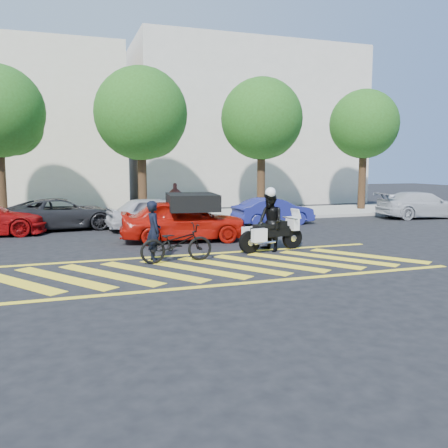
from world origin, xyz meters
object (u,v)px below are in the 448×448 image
object	(u,v)px
officer_moto	(270,222)
officer_bike	(154,231)
parked_far_right	(422,205)
police_motorcycle	(271,233)
red_convertible	(184,220)
parked_mid_right	(156,213)
parked_right	(273,211)
parked_mid_left	(62,214)
bicycle	(176,243)

from	to	relation	value
officer_moto	officer_bike	bearing A→B (deg)	-95.03
parked_far_right	officer_bike	bearing A→B (deg)	120.46
police_motorcycle	red_convertible	size ratio (longest dim) A/B	0.52
parked_mid_right	parked_right	distance (m)	5.43
parked_right	parked_mid_left	bearing A→B (deg)	76.66
police_motorcycle	red_convertible	world-z (taller)	red_convertible
officer_bike	police_motorcycle	world-z (taller)	officer_bike
officer_bike	red_convertible	xyz separation A→B (m)	(1.67, 3.20, -0.10)
red_convertible	officer_moto	bearing A→B (deg)	-135.18
officer_moto	parked_right	distance (m)	6.73
police_motorcycle	parked_right	xyz separation A→B (m)	(2.88, 6.07, 0.05)
red_convertible	parked_right	distance (m)	6.02
officer_moto	bicycle	bearing A→B (deg)	-87.92
police_motorcycle	parked_right	distance (m)	6.72
officer_moto	parked_mid_right	distance (m)	6.58
officer_bike	bicycle	world-z (taller)	officer_bike
parked_mid_right	parked_far_right	size ratio (longest dim) A/B	0.89
officer_bike	parked_far_right	xyz separation A→B (m)	(15.14, 6.46, -0.19)
parked_mid_right	parked_far_right	bearing A→B (deg)	-97.09
police_motorcycle	parked_mid_left	world-z (taller)	parked_mid_left
officer_bike	bicycle	xyz separation A→B (m)	(0.58, -0.35, -0.32)
bicycle	parked_mid_right	bearing A→B (deg)	-8.89
officer_bike	parked_far_right	bearing A→B (deg)	-71.03
police_motorcycle	parked_mid_right	world-z (taller)	parked_mid_right
officer_bike	police_motorcycle	xyz separation A→B (m)	(3.84, 0.39, -0.30)
red_convertible	parked_mid_right	distance (m)	3.29
parked_mid_right	officer_moto	bearing A→B (deg)	-164.48
parked_mid_left	parked_right	xyz separation A→B (m)	(9.21, -1.40, -0.05)
parked_mid_left	parked_right	bearing A→B (deg)	-105.16
bicycle	parked_right	xyz separation A→B (m)	(6.14, 6.82, 0.07)
parked_mid_right	officer_bike	bearing A→B (deg)	161.55
parked_mid_right	police_motorcycle	bearing A→B (deg)	-164.38
officer_moto	parked_right	xyz separation A→B (m)	(2.90, 6.07, -0.33)
officer_bike	police_motorcycle	distance (m)	3.87
red_convertible	parked_mid_left	size ratio (longest dim) A/B	0.94
officer_bike	red_convertible	world-z (taller)	officer_bike
bicycle	parked_mid_right	xyz separation A→B (m)	(0.72, 6.82, 0.16)
officer_moto	parked_mid_right	bearing A→B (deg)	-168.35
officer_bike	officer_moto	world-z (taller)	officer_moto
officer_bike	police_motorcycle	size ratio (longest dim) A/B	0.74
bicycle	parked_far_right	distance (m)	16.08
bicycle	parked_far_right	xyz separation A→B (m)	(14.56, 6.82, 0.13)
police_motorcycle	parked_mid_right	distance (m)	6.59
bicycle	parked_right	distance (m)	9.18
red_convertible	parked_mid_right	size ratio (longest dim) A/B	1.09
parked_right	bicycle	bearing A→B (deg)	133.28
officer_bike	parked_right	bearing A→B (deg)	-50.27
officer_bike	parked_mid_left	distance (m)	8.25
red_convertible	parked_far_right	bearing A→B (deg)	-69.09
parked_far_right	red_convertible	bearing A→B (deg)	110.96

